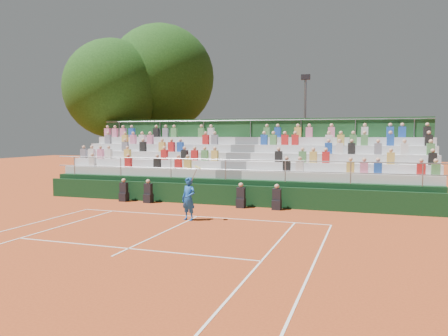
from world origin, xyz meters
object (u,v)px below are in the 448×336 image
(tennis_player, at_px, (189,199))
(tree_east, at_px, (161,78))
(tree_west, at_px, (113,89))
(floodlight_mast, at_px, (305,120))

(tennis_player, distance_m, tree_east, 18.78)
(tree_west, bearing_deg, tennis_player, -47.15)
(tennis_player, relative_size, floodlight_mast, 0.29)
(tree_east, relative_size, floodlight_mast, 1.59)
(tennis_player, distance_m, floodlight_mast, 14.89)
(tree_west, xyz_separation_m, tree_east, (2.39, 3.04, 1.05))
(tennis_player, relative_size, tree_west, 0.21)
(floodlight_mast, bearing_deg, tennis_player, -100.13)
(tree_west, height_order, tree_east, tree_east)
(tree_west, bearing_deg, tree_east, 51.85)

